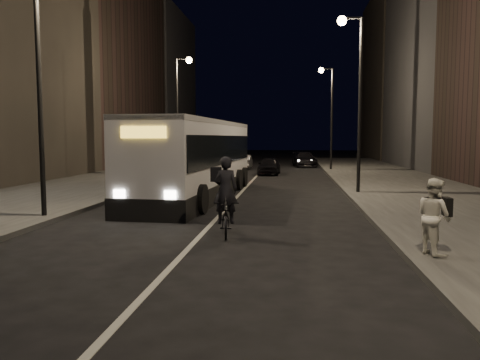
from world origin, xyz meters
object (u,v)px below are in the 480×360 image
(streetlight_right_far, at_px, (329,104))
(car_near, at_px, (269,166))
(streetlight_left_far, at_px, (181,99))
(city_bus, at_px, (196,156))
(streetlight_left_near, at_px, (46,54))
(cyclist_on_bicycle, at_px, (226,210))
(streetlight_right_mid, at_px, (355,80))
(car_far, at_px, (304,159))
(car_mid, at_px, (244,162))
(pedestrian_woman, at_px, (434,216))

(streetlight_right_far, distance_m, car_near, 7.71)
(streetlight_left_far, relative_size, city_bus, 0.63)
(streetlight_left_near, relative_size, cyclist_on_bicycle, 3.68)
(streetlight_right_mid, relative_size, car_far, 1.74)
(car_near, bearing_deg, cyclist_on_bicycle, -88.31)
(streetlight_right_far, xyz_separation_m, city_bus, (-7.14, -17.65, -3.48))
(streetlight_right_mid, bearing_deg, car_mid, 111.75)
(streetlight_left_near, distance_m, car_far, 31.24)
(city_bus, relative_size, cyclist_on_bicycle, 5.87)
(streetlight_left_near, distance_m, car_mid, 26.28)
(streetlight_right_mid, height_order, car_mid, streetlight_right_mid)
(city_bus, bearing_deg, streetlight_right_mid, 16.19)
(car_near, bearing_deg, car_far, 75.74)
(car_near, relative_size, car_mid, 1.01)
(car_mid, bearing_deg, city_bus, 88.95)
(streetlight_right_far, distance_m, cyclist_on_bicycle, 26.59)
(streetlight_left_near, height_order, cyclist_on_bicycle, streetlight_left_near)
(streetlight_left_near, relative_size, car_far, 1.74)
(streetlight_left_far, bearing_deg, city_bus, -73.16)
(streetlight_left_near, relative_size, streetlight_left_far, 1.00)
(cyclist_on_bicycle, bearing_deg, car_far, 76.41)
(cyclist_on_bicycle, xyz_separation_m, car_mid, (-2.39, 27.36, -0.13))
(streetlight_right_far, height_order, car_far, streetlight_right_far)
(car_mid, bearing_deg, streetlight_right_mid, 111.06)
(streetlight_left_near, xyz_separation_m, car_near, (6.13, 19.93, -4.72))
(car_mid, bearing_deg, streetlight_right_far, 166.55)
(cyclist_on_bicycle, xyz_separation_m, car_far, (2.89, 31.34, -0.06))
(streetlight_right_mid, relative_size, car_near, 2.17)
(pedestrian_woman, distance_m, car_far, 33.53)
(car_near, bearing_deg, streetlight_right_mid, -67.26)
(streetlight_left_near, height_order, city_bus, streetlight_left_near)
(car_near, bearing_deg, car_mid, 115.65)
(city_bus, bearing_deg, cyclist_on_bicycle, -69.61)
(streetlight_left_near, bearing_deg, car_mid, 81.89)
(streetlight_right_mid, height_order, streetlight_right_far, same)
(streetlight_left_far, xyz_separation_m, car_near, (6.13, 1.93, -4.72))
(cyclist_on_bicycle, height_order, car_near, cyclist_on_bicycle)
(streetlight_left_near, height_order, car_far, streetlight_left_near)
(streetlight_right_far, distance_m, car_mid, 8.62)
(streetlight_left_near, distance_m, pedestrian_woman, 12.40)
(cyclist_on_bicycle, relative_size, car_near, 0.59)
(pedestrian_woman, bearing_deg, car_near, -9.44)
(car_near, relative_size, car_far, 0.80)
(streetlight_right_mid, distance_m, car_mid, 19.52)
(streetlight_right_mid, height_order, pedestrian_woman, streetlight_right_mid)
(streetlight_right_far, xyz_separation_m, streetlight_left_far, (-10.66, -6.00, 0.00))
(car_near, bearing_deg, pedestrian_woman, -76.67)
(streetlight_right_mid, bearing_deg, streetlight_left_near, -143.12)
(streetlight_left_near, xyz_separation_m, city_bus, (3.52, 6.35, -3.48))
(city_bus, distance_m, pedestrian_woman, 12.69)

